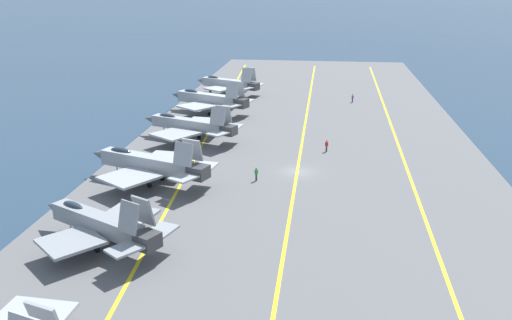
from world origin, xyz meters
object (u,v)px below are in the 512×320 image
(parked_jet_third, at_px, (148,163))
(crew_green_vest, at_px, (256,173))
(parked_jet_fourth, at_px, (190,125))
(parked_jet_sixth, at_px, (228,83))
(crew_purple_vest, at_px, (353,98))
(parked_jet_second, at_px, (100,223))
(parked_jet_fifth, at_px, (209,99))
(crew_red_vest, at_px, (327,145))

(parked_jet_third, bearing_deg, crew_green_vest, -79.49)
(parked_jet_fourth, bearing_deg, parked_jet_sixth, 0.66)
(parked_jet_sixth, relative_size, crew_purple_vest, 9.34)
(parked_jet_third, relative_size, parked_jet_fourth, 1.03)
(parked_jet_second, relative_size, parked_jet_fifth, 0.88)
(parked_jet_sixth, bearing_deg, parked_jet_second, -179.56)
(parked_jet_second, xyz_separation_m, parked_jet_sixth, (70.77, 0.54, 0.09))
(crew_red_vest, distance_m, crew_purple_vest, 34.37)
(parked_jet_fourth, relative_size, crew_red_vest, 9.65)
(crew_purple_vest, bearing_deg, crew_green_vest, 163.80)
(crew_green_vest, xyz_separation_m, crew_purple_vest, (47.16, -13.70, -0.04))
(parked_jet_second, distance_m, crew_purple_vest, 71.07)
(parked_jet_third, distance_m, parked_jet_fourth, 18.61)
(crew_green_vest, xyz_separation_m, crew_red_vest, (13.17, -8.61, -0.01))
(crew_red_vest, relative_size, crew_purple_vest, 1.03)
(parked_jet_third, relative_size, crew_red_vest, 9.91)
(crew_green_vest, bearing_deg, parked_jet_fourth, 37.54)
(parked_jet_third, height_order, parked_jet_fourth, parked_jet_third)
(crew_red_vest, height_order, crew_purple_vest, crew_red_vest)
(parked_jet_third, height_order, parked_jet_fifth, parked_jet_fifth)
(parked_jet_third, relative_size, parked_jet_sixth, 1.10)
(parked_jet_third, xyz_separation_m, parked_jet_sixth, (54.21, -0.12, -0.18))
(parked_jet_sixth, bearing_deg, crew_red_vest, -150.94)
(parked_jet_fourth, relative_size, crew_green_vest, 9.57)
(parked_jet_fourth, height_order, parked_jet_fifth, parked_jet_fifth)
(parked_jet_second, relative_size, parked_jet_third, 0.87)
(parked_jet_second, bearing_deg, parked_jet_sixth, 0.44)
(parked_jet_fifth, bearing_deg, parked_jet_fourth, -177.41)
(parked_jet_second, relative_size, parked_jet_sixth, 0.95)
(parked_jet_second, height_order, parked_jet_sixth, parked_jet_sixth)
(parked_jet_second, relative_size, crew_green_vest, 8.51)
(crew_red_vest, xyz_separation_m, crew_purple_vest, (33.99, -5.09, -0.03))
(parked_jet_sixth, distance_m, crew_green_vest, 53.39)
(parked_jet_second, relative_size, parked_jet_fourth, 0.89)
(parked_jet_fifth, distance_m, crew_purple_vest, 29.95)
(parked_jet_fourth, bearing_deg, parked_jet_fifth, 2.59)
(parked_jet_sixth, bearing_deg, parked_jet_fourth, -179.34)
(parked_jet_third, bearing_deg, crew_purple_vest, -28.29)
(crew_purple_vest, bearing_deg, parked_jet_fourth, 139.83)
(parked_jet_sixth, height_order, crew_purple_vest, parked_jet_sixth)
(parked_jet_sixth, distance_m, crew_red_vest, 44.22)
(parked_jet_second, bearing_deg, parked_jet_fourth, 0.21)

